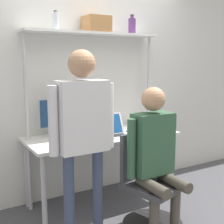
{
  "coord_description": "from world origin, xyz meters",
  "views": [
    {
      "loc": [
        -1.58,
        -2.54,
        1.56
      ],
      "look_at": [
        -0.21,
        -0.2,
        1.11
      ],
      "focal_mm": 50.0,
      "sensor_mm": 36.0,
      "label": 1
    }
  ],
  "objects": [
    {
      "name": "laptop",
      "position": [
        0.06,
        0.29,
        0.82
      ],
      "size": [
        0.35,
        0.25,
        0.23
      ],
      "color": "silver",
      "rests_on": "desk"
    },
    {
      "name": "monitor",
      "position": [
        -0.34,
        0.54,
        0.98
      ],
      "size": [
        0.59,
        0.22,
        0.41
      ],
      "color": "#B7B7BC",
      "rests_on": "desk"
    },
    {
      "name": "office_chair",
      "position": [
        0.1,
        -0.37,
        0.27
      ],
      "size": [
        0.57,
        0.57,
        0.9
      ],
      "color": "black",
      "rests_on": "ground_plane"
    },
    {
      "name": "cell_phone",
      "position": [
        0.34,
        0.29,
        0.76
      ],
      "size": [
        0.07,
        0.15,
        0.01
      ],
      "color": "black",
      "rests_on": "desk"
    },
    {
      "name": "bottle_clear",
      "position": [
        -0.43,
        0.56,
        1.94
      ],
      "size": [
        0.07,
        0.07,
        0.19
      ],
      "color": "silver",
      "rests_on": "shelf_unit"
    },
    {
      "name": "ground_plane",
      "position": [
        0.0,
        0.0,
        0.0
      ],
      "size": [
        12.0,
        12.0,
        0.0
      ],
      "primitive_type": "plane",
      "color": "#4C4C51"
    },
    {
      "name": "desk",
      "position": [
        0.0,
        0.36,
        0.67
      ],
      "size": [
        1.64,
        0.68,
        0.76
      ],
      "color": "silver",
      "rests_on": "ground_plane"
    },
    {
      "name": "shelf_unit",
      "position": [
        0.0,
        0.56,
        1.55
      ],
      "size": [
        1.56,
        0.26,
        1.86
      ],
      "color": "white",
      "rests_on": "ground_plane"
    },
    {
      "name": "wall_back",
      "position": [
        0.0,
        0.73,
        1.35
      ],
      "size": [
        8.0,
        0.06,
        2.7
      ],
      "color": "silver",
      "rests_on": "ground_plane"
    },
    {
      "name": "person_seated",
      "position": [
        0.11,
        -0.41,
        0.77
      ],
      "size": [
        0.53,
        0.47,
        1.33
      ],
      "color": "#4C473D",
      "rests_on": "ground_plane"
    },
    {
      "name": "storage_box",
      "position": [
        0.04,
        0.56,
        1.94
      ],
      "size": [
        0.26,
        0.24,
        0.17
      ],
      "color": "#B27A47",
      "rests_on": "shelf_unit"
    },
    {
      "name": "bottle_purple",
      "position": [
        0.51,
        0.56,
        1.95
      ],
      "size": [
        0.09,
        0.09,
        0.22
      ],
      "color": "#593372",
      "rests_on": "shelf_unit"
    },
    {
      "name": "person_standing",
      "position": [
        -0.53,
        -0.28,
        1.05
      ],
      "size": [
        0.58,
        0.22,
        1.64
      ],
      "color": "#38425B",
      "rests_on": "ground_plane"
    }
  ]
}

